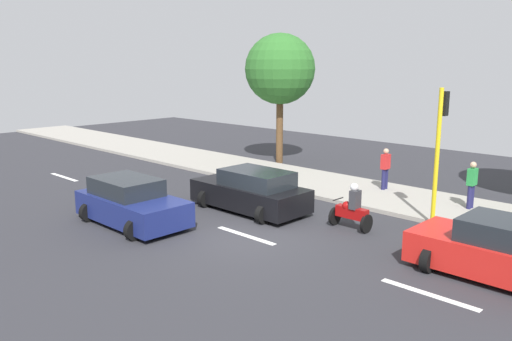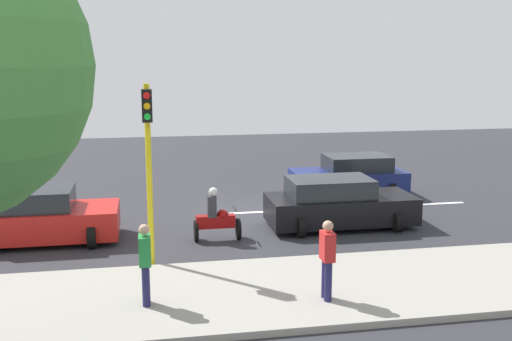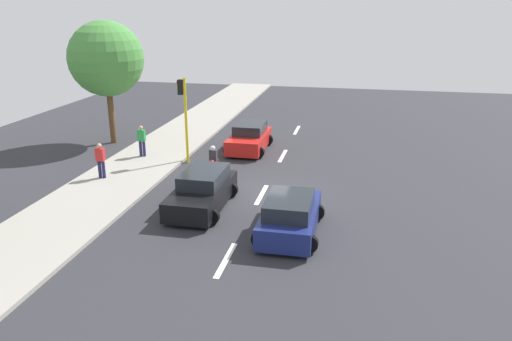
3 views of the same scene
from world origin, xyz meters
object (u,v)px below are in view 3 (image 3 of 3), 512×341
at_px(pedestrian_by_tree, 101,159).
at_px(traffic_light_corner, 184,108).
at_px(car_dark_blue, 290,216).
at_px(street_tree_center, 106,59).
at_px(motorcycle, 213,164).
at_px(car_black, 202,191).
at_px(pedestrian_near_signal, 142,140).
at_px(car_red, 249,138).

bearing_deg(pedestrian_by_tree, traffic_light_corner, -129.73).
distance_m(car_dark_blue, pedestrian_by_tree, 10.30).
bearing_deg(street_tree_center, pedestrian_by_tree, 112.86).
bearing_deg(traffic_light_corner, motorcycle, 138.10).
relative_size(car_black, traffic_light_corner, 0.99).
distance_m(car_black, pedestrian_near_signal, 7.82).
relative_size(car_black, pedestrian_near_signal, 2.63).
height_order(car_black, pedestrian_near_signal, pedestrian_near_signal).
distance_m(car_dark_blue, pedestrian_near_signal, 11.84).
relative_size(motorcycle, pedestrian_by_tree, 0.91).
distance_m(car_black, pedestrian_by_tree, 6.05).
height_order(car_dark_blue, pedestrian_by_tree, pedestrian_by_tree).
bearing_deg(motorcycle, traffic_light_corner, -41.90).
relative_size(motorcycle, pedestrian_near_signal, 0.91).
height_order(pedestrian_by_tree, street_tree_center, street_tree_center).
distance_m(car_red, street_tree_center, 9.43).
relative_size(car_black, car_dark_blue, 1.07).
height_order(car_red, street_tree_center, street_tree_center).
bearing_deg(street_tree_center, motorcycle, 148.59).
relative_size(pedestrian_by_tree, street_tree_center, 0.24).
bearing_deg(pedestrian_near_signal, motorcycle, 156.62).
xyz_separation_m(motorcycle, pedestrian_near_signal, (4.56, -1.97, 0.42)).
xyz_separation_m(motorcycle, street_tree_center, (7.67, -4.68, 4.34)).
xyz_separation_m(car_dark_blue, street_tree_center, (12.25, -10.23, 4.28)).
xyz_separation_m(car_red, pedestrian_near_signal, (5.29, 2.85, 0.35)).
distance_m(pedestrian_near_signal, pedestrian_by_tree, 3.71).
distance_m(car_dark_blue, traffic_light_corner, 10.15).
relative_size(motorcycle, street_tree_center, 0.21).
xyz_separation_m(car_red, car_dark_blue, (-3.85, 10.37, 0.00)).
height_order(car_red, motorcycle, motorcycle).
bearing_deg(street_tree_center, car_red, -179.06).
height_order(car_red, pedestrian_near_signal, pedestrian_near_signal).
bearing_deg(pedestrian_near_signal, car_dark_blue, 140.57).
bearing_deg(car_black, street_tree_center, -45.43).
bearing_deg(motorcycle, street_tree_center, -31.41).
bearing_deg(car_red, pedestrian_near_signal, 28.28).
bearing_deg(traffic_light_corner, pedestrian_near_signal, -3.39).
bearing_deg(pedestrian_near_signal, car_black, 132.28).
xyz_separation_m(car_black, street_tree_center, (8.37, -8.49, 4.27)).
xyz_separation_m(car_dark_blue, traffic_light_corner, (6.61, -7.37, 2.22)).
bearing_deg(car_dark_blue, car_red, -69.64).
bearing_deg(pedestrian_near_signal, pedestrian_by_tree, 83.62).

